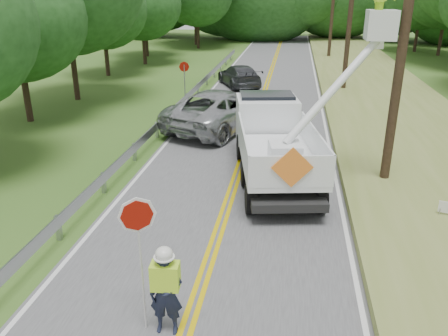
# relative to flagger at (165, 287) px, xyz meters

# --- Properties ---
(road) EXTENTS (7.20, 96.00, 0.03)m
(road) POSITION_rel_flagger_xyz_m (0.36, 12.93, -1.01)
(road) COLOR #4A4B4C
(road) RESTS_ON ground
(guardrail) EXTENTS (0.18, 48.00, 0.77)m
(guardrail) POSITION_rel_flagger_xyz_m (-3.66, 13.83, -0.47)
(guardrail) COLOR #999AA1
(guardrail) RESTS_ON ground
(utility_poles) EXTENTS (1.60, 43.30, 10.00)m
(utility_poles) POSITION_rel_flagger_xyz_m (5.36, 15.94, 4.25)
(utility_poles) COLOR black
(utility_poles) RESTS_ON ground
(tall_grass_verge) EXTENTS (7.00, 96.00, 0.30)m
(tall_grass_verge) POSITION_rel_flagger_xyz_m (7.46, 12.93, -0.87)
(tall_grass_verge) COLOR olive
(tall_grass_verge) RESTS_ON ground
(flagger) EXTENTS (1.09, 0.46, 2.81)m
(flagger) POSITION_rel_flagger_xyz_m (0.00, 0.00, 0.00)
(flagger) COLOR #191E33
(flagger) RESTS_ON road
(bucket_truck) EXTENTS (5.18, 7.24, 6.80)m
(bucket_truck) POSITION_rel_flagger_xyz_m (1.72, 8.81, 0.53)
(bucket_truck) COLOR black
(bucket_truck) RESTS_ON road
(suv_silver) EXTENTS (5.36, 7.26, 1.83)m
(suv_silver) POSITION_rel_flagger_xyz_m (-1.08, 13.76, -0.09)
(suv_silver) COLOR #A9ACAF
(suv_silver) RESTS_ON road
(suv_darkgrey) EXTENTS (3.81, 5.27, 1.42)m
(suv_darkgrey) POSITION_rel_flagger_xyz_m (-1.48, 23.79, -0.29)
(suv_darkgrey) COLOR #3B3E43
(suv_darkgrey) RESTS_ON road
(stop_sign_permanent) EXTENTS (0.54, 0.16, 2.59)m
(stop_sign_permanent) POSITION_rel_flagger_xyz_m (-3.67, 17.16, 0.70)
(stop_sign_permanent) COLOR #999AA1
(stop_sign_permanent) RESTS_ON ground
(yard_sign) EXTENTS (0.47, 0.17, 0.69)m
(yard_sign) POSITION_rel_flagger_xyz_m (6.60, 5.33, -0.53)
(yard_sign) COLOR white
(yard_sign) RESTS_ON ground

